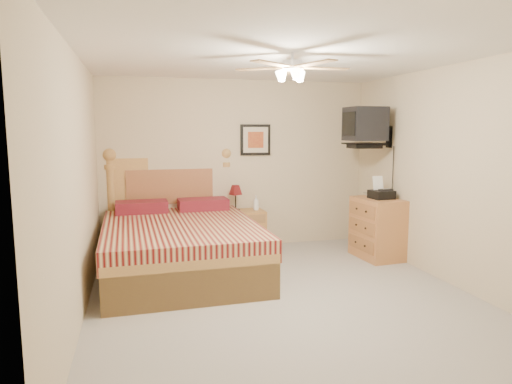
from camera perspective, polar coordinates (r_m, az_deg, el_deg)
floor at (r=4.98m, az=3.51°, el=-13.06°), size 4.50×4.50×0.00m
ceiling at (r=4.71m, az=3.77°, el=16.67°), size 4.00×4.50×0.04m
wall_back at (r=6.85m, az=-2.31°, el=3.42°), size 4.00×0.04×2.50m
wall_front at (r=2.67m, az=19.05°, el=-3.93°), size 4.00×0.04×2.50m
wall_left at (r=4.48m, az=-21.44°, el=0.56°), size 0.04×4.50×2.50m
wall_right at (r=5.64m, az=23.32°, el=1.85°), size 0.04×4.50×2.50m
bed at (r=5.65m, az=-9.48°, el=-2.61°), size 1.84×2.39×1.52m
nightstand at (r=6.76m, az=-1.34°, el=-4.80°), size 0.55×0.42×0.59m
table_lamp at (r=6.69m, az=-2.57°, el=-0.73°), size 0.27×0.27×0.38m
lotion_bottle at (r=6.72m, az=-0.01°, el=-1.37°), size 0.10×0.11×0.22m
framed_picture at (r=6.87m, az=-0.07°, el=6.54°), size 0.46×0.04×0.46m
dresser at (r=6.55m, az=14.92°, el=-4.40°), size 0.54×0.74×0.83m
fax_machine at (r=6.45m, az=15.45°, el=0.52°), size 0.31×0.33×0.30m
magazine_lower at (r=6.63m, az=13.73°, el=-0.45°), size 0.21×0.26×0.02m
magazine_upper at (r=6.65m, az=13.76°, el=-0.24°), size 0.21×0.28×0.02m
wall_tv at (r=6.59m, az=14.62°, el=7.88°), size 0.56×0.46×0.58m
ceiling_fan at (r=4.50m, az=4.59°, el=15.28°), size 1.14×1.14×0.28m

